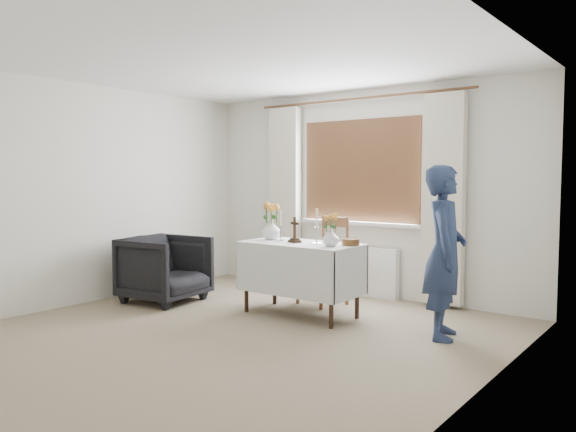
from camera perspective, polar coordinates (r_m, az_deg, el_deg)
The scene contains 12 objects.
ground at distance 5.14m, azimuth -7.20°, elevation -12.36°, with size 5.00×5.00×0.00m, color gray.
altar_table at distance 5.88m, azimuth 1.27°, elevation -6.43°, with size 1.24×0.64×0.76m, color white.
wooden_chair at distance 6.38m, azimuth 3.50°, elevation -4.54°, with size 0.46×0.46×1.00m, color brown, non-canonical shape.
armchair at distance 6.66m, azimuth -12.39°, elevation -5.26°, with size 0.82×0.84×0.77m, color black.
person at distance 5.20m, azimuth 15.63°, elevation -3.55°, with size 0.57×0.37×1.55m, color #212A4F.
radiator at distance 6.96m, azimuth 7.00°, elevation -5.50°, with size 1.10×0.10×0.60m, color white.
wooden_cross at distance 5.83m, azimuth 0.68°, elevation -1.41°, with size 0.12×0.09×0.27m, color black, non-canonical shape.
candlestick_left at distance 5.95m, azimuth -0.77°, elevation -0.98°, with size 0.09×0.09×0.33m, color silver, non-canonical shape.
candlestick_right at distance 5.70m, azimuth 2.95°, elevation -1.06°, with size 0.10×0.10×0.36m, color silver, non-canonical shape.
flower_vase_left at distance 6.11m, azimuth -1.68°, elevation -1.41°, with size 0.20×0.20×0.21m, color silver.
flower_vase_right at distance 5.54m, azimuth 4.35°, elevation -2.21°, with size 0.16×0.16×0.17m, color silver.
wicker_basket at distance 5.64m, azimuth 6.38°, elevation -2.64°, with size 0.17×0.17×0.07m, color brown.
Camera 1 is at (3.48, -3.50, 1.44)m, focal length 35.00 mm.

